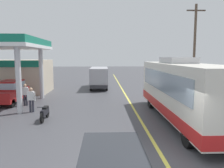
% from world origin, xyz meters
% --- Properties ---
extents(ground, '(120.00, 120.00, 0.00)m').
position_xyz_m(ground, '(0.00, 20.00, 0.00)').
color(ground, '#424247').
extents(lane_divider_stripe, '(0.16, 50.00, 0.01)m').
position_xyz_m(lane_divider_stripe, '(0.00, 15.00, 0.00)').
color(lane_divider_stripe, '#D8CC4C').
rests_on(lane_divider_stripe, ground).
extents(wet_puddle_patch, '(2.58, 5.84, 0.01)m').
position_xyz_m(wet_puddle_patch, '(-1.83, 0.42, 0.00)').
color(wet_puddle_patch, '#26282D').
rests_on(wet_puddle_patch, ground).
extents(coach_bus_main, '(2.60, 11.04, 3.69)m').
position_xyz_m(coach_bus_main, '(2.40, 5.30, 1.72)').
color(coach_bus_main, silver).
rests_on(coach_bus_main, ground).
extents(gas_station_roadside, '(9.10, 11.95, 5.10)m').
position_xyz_m(gas_station_roadside, '(-11.40, 14.25, 2.63)').
color(gas_station_roadside, '#147259').
rests_on(gas_station_roadside, ground).
extents(car_at_pump, '(1.70, 4.20, 1.82)m').
position_xyz_m(car_at_pump, '(-9.65, 10.69, 1.01)').
color(car_at_pump, maroon).
rests_on(car_at_pump, ground).
extents(minibus_opposing_lane, '(2.04, 6.13, 2.44)m').
position_xyz_m(minibus_opposing_lane, '(-2.67, 19.21, 1.47)').
color(minibus_opposing_lane, '#A5A5AD').
rests_on(minibus_opposing_lane, ground).
extents(motorcycle_parked_forecourt, '(0.55, 1.80, 0.92)m').
position_xyz_m(motorcycle_parked_forecourt, '(-5.64, 5.67, 0.44)').
color(motorcycle_parked_forecourt, black).
rests_on(motorcycle_parked_forecourt, ground).
extents(pedestrian_near_pump, '(0.55, 0.22, 1.66)m').
position_xyz_m(pedestrian_near_pump, '(-7.02, 7.64, 0.93)').
color(pedestrian_near_pump, '#33333F').
rests_on(pedestrian_near_pump, ground).
extents(pedestrian_by_shop, '(0.55, 0.22, 1.66)m').
position_xyz_m(pedestrian_by_shop, '(-8.14, 9.77, 0.93)').
color(pedestrian_by_shop, '#33333F').
rests_on(pedestrian_by_shop, ground).
extents(utility_pole_roadside, '(1.80, 0.24, 8.71)m').
position_xyz_m(utility_pole_roadside, '(6.72, 14.35, 4.54)').
color(utility_pole_roadside, brown).
rests_on(utility_pole_roadside, ground).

